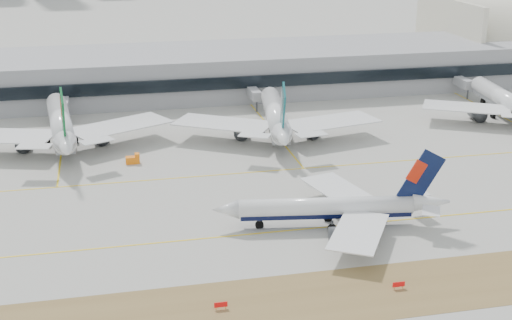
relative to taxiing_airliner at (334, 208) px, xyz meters
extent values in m
plane|color=gray|center=(-15.61, 4.78, -4.00)|extent=(3000.00, 3000.00, 0.00)
cube|color=brown|center=(-15.61, -27.22, -3.98)|extent=(360.00, 18.00, 0.06)
cube|color=yellow|center=(-15.61, -0.22, -3.97)|extent=(360.00, 0.45, 0.04)
cube|color=yellow|center=(-15.61, 34.78, -3.97)|extent=(360.00, 0.45, 0.04)
cylinder|color=white|center=(-1.79, 0.27, 0.31)|extent=(35.98, 9.23, 3.91)
cube|color=black|center=(-1.79, 0.27, -0.77)|extent=(35.18, 8.54, 1.76)
cone|color=white|center=(-22.19, 3.36, 0.31)|extent=(5.99, 4.69, 3.91)
cone|color=white|center=(19.84, -3.00, 0.80)|extent=(8.45, 5.06, 3.91)
cube|color=white|center=(4.39, 10.31, -0.28)|extent=(13.07, 20.82, 0.23)
cube|color=white|center=(19.13, 2.25, 1.09)|extent=(4.33, 5.97, 0.16)
cylinder|color=#3F4247|center=(1.86, 7.04, -2.43)|extent=(6.34, 3.80, 2.94)
cube|color=#3F4247|center=(1.86, 7.04, -1.26)|extent=(2.50, 0.66, 1.37)
cube|color=white|center=(1.14, -11.15, -0.28)|extent=(17.44, 21.11, 0.23)
cube|color=white|center=(17.60, -7.81, 1.09)|extent=(5.57, 6.46, 0.16)
cylinder|color=#3F4247|center=(-0.30, -7.27, -2.43)|extent=(6.34, 3.80, 2.94)
cube|color=#3F4247|center=(-0.30, -7.27, -1.26)|extent=(2.50, 0.66, 1.37)
cube|color=#09133A|center=(17.38, -2.63, 6.26)|extent=(9.61, 1.79, 12.26)
cube|color=red|center=(16.40, -2.48, 7.58)|extent=(4.38, 1.08, 5.25)
cylinder|color=#3F4247|center=(-15.24, 2.31, -2.82)|extent=(0.47, 0.47, 2.35)
cylinder|color=black|center=(-15.24, 2.31, -3.31)|extent=(1.84, 0.94, 1.76)
cylinder|color=#3F4247|center=(-1.19, -2.39, -2.82)|extent=(0.47, 0.47, 2.35)
cylinder|color=black|center=(-1.19, -2.39, -3.31)|extent=(1.84, 0.94, 1.76)
cylinder|color=#3F4247|center=(-0.43, 2.64, -2.82)|extent=(0.47, 0.47, 2.35)
cylinder|color=black|center=(-0.43, 2.64, -3.31)|extent=(1.84, 0.94, 1.76)
cylinder|color=white|center=(-56.86, 69.55, 2.33)|extent=(9.75, 43.85, 5.75)
cube|color=slate|center=(-56.86, 69.55, 0.75)|extent=(8.81, 42.90, 2.59)
cone|color=white|center=(-59.18, 94.52, 2.33)|extent=(6.34, 7.15, 5.75)
cone|color=white|center=(-54.40, 43.08, 3.05)|extent=(6.62, 10.16, 5.75)
cube|color=white|center=(-40.80, 64.63, 1.47)|extent=(30.35, 23.92, 0.35)
cube|color=white|center=(-47.12, 45.57, 3.48)|extent=(9.07, 7.07, 0.23)
cylinder|color=#3F4247|center=(-46.22, 67.01, -1.70)|extent=(4.97, 7.62, 4.32)
cube|color=#3F4247|center=(-46.22, 67.01, 0.03)|extent=(0.71, 3.05, 2.01)
cube|color=white|center=(-71.74, 61.75, 1.47)|extent=(30.09, 20.06, 0.35)
cube|color=white|center=(-62.02, 44.19, 3.48)|extent=(8.79, 5.90, 0.23)
cylinder|color=#3F4247|center=(-66.85, 65.10, -1.70)|extent=(4.97, 7.62, 4.32)
cube|color=#3F4247|center=(-66.85, 65.10, 0.03)|extent=(0.71, 3.05, 2.01)
cube|color=#0C5A28|center=(-54.68, 46.09, 9.88)|extent=(1.63, 12.03, 15.43)
cube|color=#D24B0C|center=(-54.79, 47.29, 11.56)|extent=(1.13, 5.46, 6.61)
cylinder|color=#3F4247|center=(-58.39, 86.01, -2.27)|extent=(0.69, 0.69, 3.45)
cylinder|color=black|center=(-58.39, 86.01, -2.99)|extent=(1.24, 2.67, 2.59)
cylinder|color=#3F4247|center=(-60.47, 68.00, -2.27)|extent=(0.69, 0.69, 3.45)
cylinder|color=black|center=(-60.47, 68.00, -2.99)|extent=(1.24, 2.67, 2.59)
cylinder|color=#3F4247|center=(-53.02, 68.69, -2.27)|extent=(0.69, 0.69, 3.45)
cylinder|color=black|center=(-53.02, 68.69, -2.99)|extent=(1.24, 2.67, 2.59)
cylinder|color=white|center=(3.52, 64.86, 2.18)|extent=(12.37, 42.79, 5.61)
cube|color=slate|center=(3.52, 64.86, 0.63)|extent=(11.41, 41.82, 2.53)
cone|color=white|center=(7.46, 89.00, 2.18)|extent=(6.58, 7.30, 5.61)
cone|color=white|center=(-0.66, 39.26, 2.88)|extent=(7.06, 10.21, 5.61)
cube|color=white|center=(17.48, 56.27, 1.34)|extent=(29.01, 17.99, 0.34)
cube|color=white|center=(6.83, 39.83, 3.30)|extent=(8.40, 5.27, 0.22)
cylinder|color=#3F4247|center=(12.94, 59.85, -1.75)|extent=(5.29, 7.66, 4.21)
cube|color=#3F4247|center=(12.94, 59.85, -0.07)|extent=(0.89, 2.98, 1.96)
cube|color=white|center=(-12.44, 61.15, 1.34)|extent=(29.44, 24.54, 0.34)
cube|color=white|center=(-7.57, 42.18, 3.30)|extent=(8.88, 7.27, 0.22)
cylinder|color=#3F4247|center=(-7.01, 63.10, -1.75)|extent=(5.29, 7.66, 4.21)
cube|color=#3F4247|center=(-7.01, 63.10, -0.07)|extent=(0.89, 2.98, 1.96)
cube|color=#15555C|center=(-0.18, 42.17, 9.55)|extent=(2.39, 11.67, 15.06)
cube|color=#A5A9AE|center=(0.01, 43.33, 11.18)|extent=(1.46, 5.32, 6.44)
cylinder|color=#3F4247|center=(6.12, 80.77, -2.31)|extent=(0.67, 0.67, 3.37)
cylinder|color=black|center=(6.12, 80.77, -3.02)|extent=(1.38, 2.65, 2.53)
cylinder|color=#3F4247|center=(-0.27, 64.28, -2.31)|extent=(0.67, 0.67, 3.37)
cylinder|color=black|center=(-0.27, 64.28, -3.02)|extent=(1.38, 2.65, 2.53)
cylinder|color=#3F4247|center=(6.93, 63.11, -2.31)|extent=(0.67, 0.67, 3.37)
cylinder|color=black|center=(6.93, 63.11, -3.02)|extent=(1.38, 2.65, 2.53)
cylinder|color=white|center=(77.95, 67.30, 1.85)|extent=(10.14, 40.51, 5.31)
cube|color=slate|center=(77.95, 67.30, 0.38)|extent=(9.25, 39.61, 2.39)
cone|color=white|center=(80.75, 90.28, 1.85)|extent=(6.02, 6.73, 5.31)
cube|color=white|center=(63.00, 63.19, 1.05)|extent=(27.97, 22.57, 0.32)
cylinder|color=#3F4247|center=(68.06, 65.24, -1.87)|extent=(4.77, 7.13, 3.98)
cube|color=#3F4247|center=(68.06, 65.24, -0.28)|extent=(0.73, 2.82, 1.86)
cylinder|color=#3F4247|center=(79.80, 82.45, -2.40)|extent=(0.64, 0.64, 3.19)
cylinder|color=black|center=(79.80, 82.45, -3.07)|extent=(1.21, 2.49, 2.39)
cylinder|color=#3F4247|center=(74.39, 66.61, -2.40)|extent=(0.64, 0.64, 3.19)
cylinder|color=black|center=(74.39, 66.61, -3.07)|extent=(1.21, 2.49, 2.39)
cube|color=gray|center=(-15.61, 119.78, 3.50)|extent=(280.00, 42.00, 15.00)
cube|color=black|center=(-15.61, 98.28, 3.95)|extent=(280.00, 1.20, 4.00)
cube|color=beige|center=(94.39, 139.78, 10.10)|extent=(2.00, 57.00, 27.90)
cube|color=red|center=(-28.35, -27.22, -3.10)|extent=(2.20, 0.15, 0.90)
cylinder|color=orange|center=(-29.15, -27.22, -3.75)|extent=(0.10, 0.10, 0.50)
cylinder|color=orange|center=(-27.55, -27.22, -3.75)|extent=(0.10, 0.10, 0.50)
cube|color=red|center=(2.69, -27.22, -3.10)|extent=(2.20, 0.15, 0.90)
cylinder|color=orange|center=(1.89, -27.22, -3.75)|extent=(0.10, 0.10, 0.50)
cylinder|color=orange|center=(3.49, -27.22, -3.75)|extent=(0.10, 0.10, 0.50)
cube|color=orange|center=(-38.50, 47.98, -3.10)|extent=(3.50, 2.00, 1.80)
cube|color=orange|center=(-37.30, 47.98, -1.90)|extent=(1.20, 1.80, 1.00)
cylinder|color=black|center=(-39.70, 47.18, -3.65)|extent=(0.70, 0.30, 0.70)
cylinder|color=black|center=(-39.70, 48.78, -3.65)|extent=(0.70, 0.30, 0.70)
cylinder|color=black|center=(-37.30, 47.18, -3.65)|extent=(0.70, 0.30, 0.70)
cylinder|color=black|center=(-37.30, 48.78, -3.65)|extent=(0.70, 0.30, 0.70)
camera|label=1|loc=(-44.58, -127.80, 57.67)|focal=50.00mm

